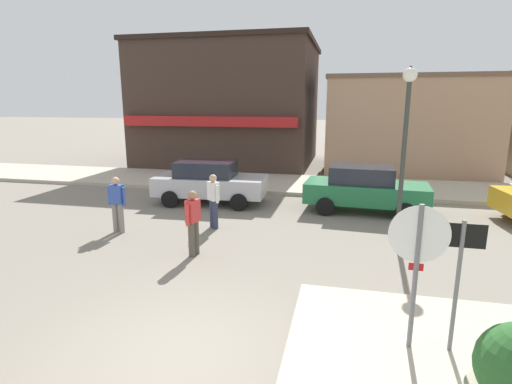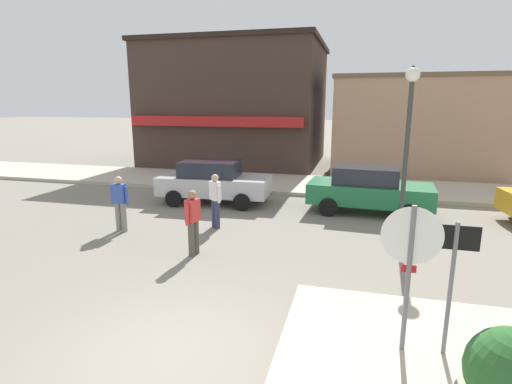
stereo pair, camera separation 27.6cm
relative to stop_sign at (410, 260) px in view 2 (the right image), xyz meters
The scene contains 12 objects.
ground_plane 3.71m from the stop_sign, 165.98° to the right, with size 160.00×160.00×0.00m, color gray.
kerb_far 12.27m from the stop_sign, 105.63° to the left, with size 80.00×4.00×0.15m, color #B7AD99.
stop_sign is the anchor object (origin of this frame).
one_way_sign 0.59m from the stop_sign, ahead, with size 0.60×0.06×2.10m.
lamp_post 5.60m from the stop_sign, 85.37° to the left, with size 0.36×0.36×4.54m.
parked_car_nearest 9.91m from the stop_sign, 126.27° to the left, with size 4.07×2.02×1.56m.
parked_car_second 8.04m from the stop_sign, 92.57° to the left, with size 4.11×2.09×1.56m.
pedestrian_crossing_near 5.48m from the stop_sign, 146.37° to the left, with size 0.29×0.56×1.61m.
pedestrian_crossing_far 7.05m from the stop_sign, 132.56° to the left, with size 0.47×0.44×1.61m.
pedestrian_kerb_side 8.41m from the stop_sign, 150.09° to the left, with size 0.55×0.22×1.61m.
building_corner_shop 19.70m from the stop_sign, 113.54° to the left, with size 9.79×8.98×6.95m.
building_storefront_left_near 17.58m from the stop_sign, 83.43° to the left, with size 8.31×6.29×4.96m.
Camera 2 is at (2.51, -4.70, 3.65)m, focal length 28.00 mm.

